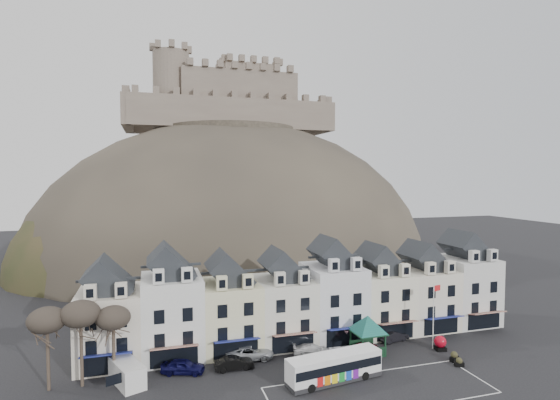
# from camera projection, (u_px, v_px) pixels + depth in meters

# --- Properties ---
(ground) EXTENTS (300.00, 300.00, 0.00)m
(ground) POSITION_uv_depth(u_px,v_px,m) (368.00, 399.00, 40.80)
(ground) COLOR black
(ground) RESTS_ON ground
(coach_bay_markings) EXTENTS (22.00, 7.50, 0.01)m
(coach_bay_markings) POSITION_uv_depth(u_px,v_px,m) (380.00, 390.00, 42.56)
(coach_bay_markings) COLOR silver
(coach_bay_markings) RESTS_ON ground
(townhouse_terrace) EXTENTS (54.40, 9.35, 11.80)m
(townhouse_terrace) POSITION_uv_depth(u_px,v_px,m) (310.00, 298.00, 55.81)
(townhouse_terrace) COLOR silver
(townhouse_terrace) RESTS_ON ground
(castle_hill) EXTENTS (100.00, 76.00, 68.00)m
(castle_hill) POSITION_uv_depth(u_px,v_px,m) (238.00, 260.00, 107.11)
(castle_hill) COLOR #332E27
(castle_hill) RESTS_ON ground
(castle) EXTENTS (50.20, 22.20, 22.00)m
(castle) POSITION_uv_depth(u_px,v_px,m) (229.00, 100.00, 111.30)
(castle) COLOR #6A5C51
(castle) RESTS_ON ground
(tree_left_far) EXTENTS (3.61, 3.61, 8.24)m
(tree_left_far) POSITION_uv_depth(u_px,v_px,m) (47.00, 321.00, 42.17)
(tree_left_far) COLOR #3D3027
(tree_left_far) RESTS_ON ground
(tree_left_mid) EXTENTS (3.78, 3.78, 8.64)m
(tree_left_mid) POSITION_uv_depth(u_px,v_px,m) (80.00, 314.00, 43.01)
(tree_left_mid) COLOR #3D3027
(tree_left_mid) RESTS_ON ground
(tree_left_near) EXTENTS (3.43, 3.43, 7.84)m
(tree_left_near) POSITION_uv_depth(u_px,v_px,m) (113.00, 318.00, 43.90)
(tree_left_near) COLOR #3D3027
(tree_left_near) RESTS_ON ground
(bus) EXTENTS (10.37, 3.77, 2.86)m
(bus) POSITION_uv_depth(u_px,v_px,m) (334.00, 366.00, 44.33)
(bus) COLOR #262628
(bus) RESTS_ON ground
(bus_shelter) EXTENTS (7.16, 7.16, 4.55)m
(bus_shelter) POSITION_uv_depth(u_px,v_px,m) (368.00, 324.00, 51.11)
(bus_shelter) COLOR black
(bus_shelter) RESTS_ON ground
(red_buoy) EXTENTS (1.42, 1.42, 1.75)m
(red_buoy) POSITION_uv_depth(u_px,v_px,m) (440.00, 343.00, 52.26)
(red_buoy) COLOR black
(red_buoy) RESTS_ON ground
(flagpole) EXTENTS (1.13, 0.32, 7.99)m
(flagpole) POSITION_uv_depth(u_px,v_px,m) (434.00, 312.00, 52.44)
(flagpole) COLOR silver
(flagpole) RESTS_ON ground
(white_van) EXTENTS (3.89, 5.40, 2.26)m
(white_van) POSITION_uv_depth(u_px,v_px,m) (127.00, 373.00, 43.73)
(white_van) COLOR white
(white_van) RESTS_ON ground
(planter_west) EXTENTS (1.25, 0.97, 1.12)m
(planter_west) POSITION_uv_depth(u_px,v_px,m) (454.00, 356.00, 49.17)
(planter_west) COLOR black
(planter_west) RESTS_ON ground
(planter_east) EXTENTS (1.10, 0.80, 0.99)m
(planter_east) POSITION_uv_depth(u_px,v_px,m) (459.00, 362.00, 47.83)
(planter_east) COLOR black
(planter_east) RESTS_ON ground
(car_navy) EXTENTS (4.91, 3.16, 1.55)m
(car_navy) POSITION_uv_depth(u_px,v_px,m) (183.00, 366.00, 46.11)
(car_navy) COLOR #0B0B37
(car_navy) RESTS_ON ground
(car_black) EXTENTS (4.24, 1.50, 1.39)m
(car_black) POSITION_uv_depth(u_px,v_px,m) (234.00, 363.00, 47.05)
(car_black) COLOR black
(car_black) RESTS_ON ground
(car_silver) EXTENTS (5.73, 3.34, 1.52)m
(car_silver) POSITION_uv_depth(u_px,v_px,m) (250.00, 352.00, 49.77)
(car_silver) COLOR #B7BBC0
(car_silver) RESTS_ON ground
(car_white) EXTENTS (4.90, 3.12, 1.32)m
(car_white) POSITION_uv_depth(u_px,v_px,m) (313.00, 350.00, 50.64)
(car_white) COLOR white
(car_white) RESTS_ON ground
(car_maroon) EXTENTS (3.88, 2.47, 1.23)m
(car_maroon) POSITION_uv_depth(u_px,v_px,m) (364.00, 347.00, 51.69)
(car_maroon) COLOR #620514
(car_maroon) RESTS_ON ground
(car_charcoal) EXTENTS (4.21, 2.14, 1.32)m
(car_charcoal) POSITION_uv_depth(u_px,v_px,m) (394.00, 336.00, 55.09)
(car_charcoal) COLOR black
(car_charcoal) RESTS_ON ground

